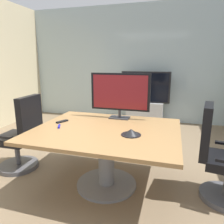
# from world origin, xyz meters

# --- Properties ---
(ground_plane) EXTENTS (7.48, 7.48, 0.00)m
(ground_plane) POSITION_xyz_m (0.00, 0.00, 0.00)
(ground_plane) COLOR #7A664C
(wall_back_glass_partition) EXTENTS (6.14, 0.10, 2.95)m
(wall_back_glass_partition) POSITION_xyz_m (0.00, 3.24, 1.47)
(wall_back_glass_partition) COLOR #9EB2B7
(wall_back_glass_partition) RESTS_ON ground
(conference_table) EXTENTS (1.72, 1.40, 0.76)m
(conference_table) POSITION_xyz_m (0.13, -0.03, 0.57)
(conference_table) COLOR olive
(conference_table) RESTS_ON ground
(office_chair_left) EXTENTS (0.60, 0.58, 1.09)m
(office_chair_left) POSITION_xyz_m (-1.18, 0.04, 0.46)
(office_chair_left) COLOR #4C4C51
(office_chair_left) RESTS_ON ground
(office_chair_right) EXTENTS (0.63, 0.61, 1.09)m
(office_chair_right) POSITION_xyz_m (1.43, 0.10, 0.46)
(office_chair_right) COLOR #4C4C51
(office_chair_right) RESTS_ON ground
(tv_monitor) EXTENTS (0.84, 0.18, 0.64)m
(tv_monitor) POSITION_xyz_m (0.16, 0.50, 1.12)
(tv_monitor) COLOR #333338
(tv_monitor) RESTS_ON conference_table
(wall_display_unit) EXTENTS (1.20, 0.36, 1.31)m
(wall_display_unit) POSITION_xyz_m (0.21, 2.89, 0.44)
(wall_display_unit) COLOR #B7BABC
(wall_display_unit) RESTS_ON ground
(conference_phone) EXTENTS (0.22, 0.22, 0.07)m
(conference_phone) POSITION_xyz_m (0.46, -0.16, 0.79)
(conference_phone) COLOR black
(conference_phone) RESTS_ON conference_table
(remote_control) EXTENTS (0.12, 0.18, 0.02)m
(remote_control) POSITION_xyz_m (-0.53, 0.08, 0.77)
(remote_control) COLOR black
(remote_control) RESTS_ON conference_table
(whiteboard_marker) EXTENTS (0.07, 0.13, 0.02)m
(whiteboard_marker) POSITION_xyz_m (-0.45, -0.13, 0.77)
(whiteboard_marker) COLOR #1919A5
(whiteboard_marker) RESTS_ON conference_table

